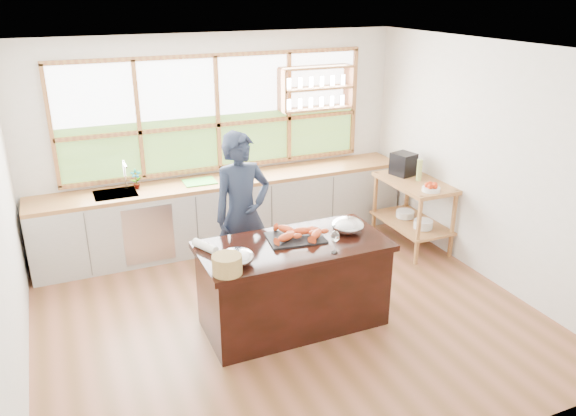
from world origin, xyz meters
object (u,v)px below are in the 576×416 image
island (293,284)px  wicker_basket (227,265)px  espresso_machine (403,164)px  cook (242,214)px

island → wicker_basket: bearing=-157.3°
island → wicker_basket: size_ratio=7.02×
island → espresso_machine: (2.19, 1.38, 0.59)m
cook → wicker_basket: size_ratio=6.95×
cook → espresso_machine: cook is taller
island → cook: size_ratio=1.01×
espresso_machine → wicker_basket: size_ratio=1.11×
espresso_machine → wicker_basket: 3.42m
cook → island: bearing=-83.5°
espresso_machine → island: bearing=-162.5°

